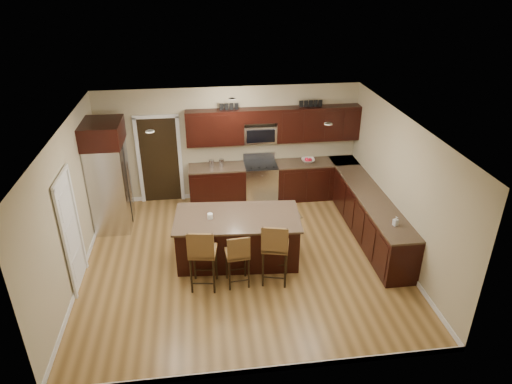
{
  "coord_description": "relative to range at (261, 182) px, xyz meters",
  "views": [
    {
      "loc": [
        -0.7,
        -7.26,
        5.16
      ],
      "look_at": [
        0.3,
        0.4,
        1.25
      ],
      "focal_mm": 32.0,
      "sensor_mm": 36.0,
      "label": 1
    }
  ],
  "objects": [
    {
      "name": "wall_back",
      "position": [
        -0.68,
        0.3,
        0.88
      ],
      "size": [
        6.0,
        0.0,
        6.0
      ],
      "primitive_type": "plane",
      "rotation": [
        1.57,
        0.0,
        0.0
      ],
      "color": "tan",
      "rests_on": "floor"
    },
    {
      "name": "canister_short",
      "position": [
        -0.91,
        -0.0,
        0.54
      ],
      "size": [
        0.11,
        0.11,
        0.18
      ],
      "primitive_type": "cylinder",
      "color": "silver",
      "rests_on": "base_cabinets"
    },
    {
      "name": "microwave",
      "position": [
        0.0,
        0.15,
        1.15
      ],
      "size": [
        0.76,
        0.31,
        0.4
      ],
      "primitive_type": "cube",
      "color": "silver",
      "rests_on": "upper_cabinets"
    },
    {
      "name": "pantry_door",
      "position": [
        -3.66,
        -2.75,
        0.55
      ],
      "size": [
        0.03,
        0.8,
        2.04
      ],
      "primitive_type": "cube",
      "color": "white",
      "rests_on": "floor"
    },
    {
      "name": "range",
      "position": [
        0.0,
        0.0,
        0.0
      ],
      "size": [
        0.76,
        0.64,
        1.11
      ],
      "color": "silver",
      "rests_on": "floor"
    },
    {
      "name": "wall_left",
      "position": [
        -3.68,
        -2.45,
        0.88
      ],
      "size": [
        0.0,
        5.5,
        5.5
      ],
      "primitive_type": "plane",
      "rotation": [
        1.57,
        0.0,
        1.57
      ],
      "color": "tan",
      "rests_on": "floor"
    },
    {
      "name": "doorway",
      "position": [
        -2.33,
        0.28,
        0.56
      ],
      "size": [
        0.85,
        0.03,
        2.06
      ],
      "primitive_type": "cube",
      "color": "black",
      "rests_on": "floor"
    },
    {
      "name": "stool_mid",
      "position": [
        -0.85,
        -3.22,
        0.19
      ],
      "size": [
        0.42,
        0.42,
        1.05
      ],
      "rotation": [
        0.0,
        0.0,
        0.08
      ],
      "color": "brown",
      "rests_on": "floor"
    },
    {
      "name": "floor",
      "position": [
        -0.68,
        -2.45,
        -0.47
      ],
      "size": [
        6.0,
        6.0,
        0.0
      ],
      "primitive_type": "plane",
      "color": "olive",
      "rests_on": "ground"
    },
    {
      "name": "letter_decor",
      "position": [
        0.22,
        0.13,
        1.82
      ],
      "size": [
        2.2,
        0.03,
        0.15
      ],
      "primitive_type": null,
      "color": "black",
      "rests_on": "upper_cabinets"
    },
    {
      "name": "canister_tall",
      "position": [
        -1.14,
        -0.0,
        0.54
      ],
      "size": [
        0.12,
        0.12,
        0.18
      ],
      "primitive_type": "cylinder",
      "color": "silver",
      "rests_on": "base_cabinets"
    },
    {
      "name": "island_jar",
      "position": [
        -1.27,
        -2.37,
        0.5
      ],
      "size": [
        0.1,
        0.1,
        0.1
      ],
      "primitive_type": "cylinder",
      "color": "white",
      "rests_on": "island"
    },
    {
      "name": "base_cabinets",
      "position": [
        1.22,
        -1.01,
        -0.01
      ],
      "size": [
        4.02,
        3.96,
        0.92
      ],
      "color": "black",
      "rests_on": "floor"
    },
    {
      "name": "upper_cabinets",
      "position": [
        0.36,
        0.13,
        1.37
      ],
      "size": [
        4.0,
        0.33,
        0.8
      ],
      "color": "black",
      "rests_on": "wall_back"
    },
    {
      "name": "ceiling",
      "position": [
        -0.68,
        -2.45,
        2.23
      ],
      "size": [
        6.0,
        6.0,
        0.0
      ],
      "primitive_type": "plane",
      "rotation": [
        3.14,
        0.0,
        0.0
      ],
      "color": "silver",
      "rests_on": "wall_back"
    },
    {
      "name": "island",
      "position": [
        -0.77,
        -2.37,
        -0.04
      ],
      "size": [
        2.42,
        1.39,
        0.92
      ],
      "rotation": [
        0.0,
        0.0,
        -0.08
      ],
      "color": "black",
      "rests_on": "floor"
    },
    {
      "name": "floor_mat",
      "position": [
        0.32,
        -0.78,
        -0.47
      ],
      "size": [
        1.0,
        0.72,
        0.01
      ],
      "primitive_type": "cube",
      "rotation": [
        0.0,
        0.0,
        0.11
      ],
      "color": "brown",
      "rests_on": "floor"
    },
    {
      "name": "refrigerator",
      "position": [
        -3.3,
        -0.79,
        0.73
      ],
      "size": [
        0.79,
        1.0,
        2.35
      ],
      "color": "silver",
      "rests_on": "floor"
    },
    {
      "name": "stool_right",
      "position": [
        -0.2,
        -3.22,
        0.29
      ],
      "size": [
        0.55,
        0.55,
        1.22
      ],
      "rotation": [
        0.0,
        0.0,
        -0.24
      ],
      "color": "brown",
      "rests_on": "floor"
    },
    {
      "name": "fruit_bowl",
      "position": [
        1.13,
        -0.0,
        0.49
      ],
      "size": [
        0.34,
        0.34,
        0.08
      ],
      "primitive_type": "imported",
      "rotation": [
        0.0,
        0.0,
        -0.08
      ],
      "color": "silver",
      "rests_on": "base_cabinets"
    },
    {
      "name": "soap_bottle",
      "position": [
        2.02,
        -3.05,
        0.54
      ],
      "size": [
        0.1,
        0.1,
        0.18
      ],
      "primitive_type": "imported",
      "rotation": [
        0.0,
        0.0,
        0.32
      ],
      "color": "#B2B2B2",
      "rests_on": "base_cabinets"
    },
    {
      "name": "stool_left",
      "position": [
        -1.45,
        -3.22,
        0.28
      ],
      "size": [
        0.52,
        0.52,
        1.21
      ],
      "rotation": [
        0.0,
        0.0,
        -0.15
      ],
      "color": "brown",
      "rests_on": "floor"
    },
    {
      "name": "wall_right",
      "position": [
        2.32,
        -2.45,
        0.88
      ],
      "size": [
        0.0,
        5.5,
        5.5
      ],
      "primitive_type": "plane",
      "rotation": [
        1.57,
        0.0,
        -1.57
      ],
      "color": "tan",
      "rests_on": "floor"
    }
  ]
}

